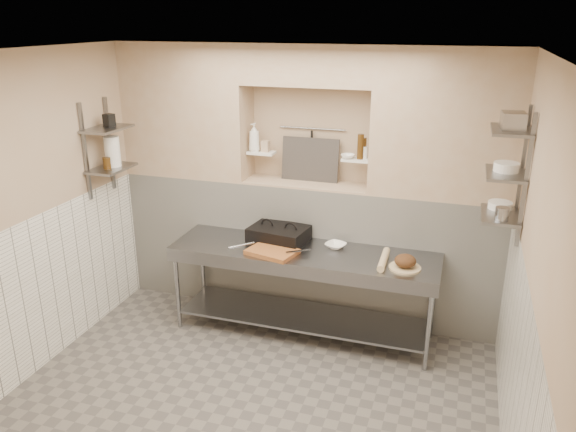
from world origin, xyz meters
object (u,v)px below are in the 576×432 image
at_px(jug_left, 112,151).
at_px(prep_table, 303,275).
at_px(mixing_bowl, 336,246).
at_px(bread_loaf, 405,261).
at_px(rolling_pin, 384,260).
at_px(bottle_soap, 254,137).
at_px(bowl_alcove, 348,156).
at_px(panini_press, 279,234).
at_px(cutting_board, 272,252).

bearing_deg(jug_left, prep_table, 2.65).
bearing_deg(mixing_bowl, prep_table, -147.58).
height_order(mixing_bowl, bread_loaf, bread_loaf).
bearing_deg(mixing_bowl, rolling_pin, -23.23).
distance_m(mixing_bowl, bottle_soap, 1.40).
height_order(bread_loaf, bottle_soap, bottle_soap).
bearing_deg(rolling_pin, bowl_alcove, 130.13).
height_order(bread_loaf, bowl_alcove, bowl_alcove).
distance_m(mixing_bowl, bread_loaf, 0.76).
xyz_separation_m(prep_table, bowl_alcove, (0.29, 0.54, 1.09)).
xyz_separation_m(panini_press, bottle_soap, (-0.39, 0.37, 0.88)).
relative_size(bottle_soap, jug_left, 0.98).
xyz_separation_m(panini_press, bowl_alcove, (0.60, 0.37, 0.76)).
distance_m(panini_press, rolling_pin, 1.11).
bearing_deg(prep_table, bottle_soap, 141.80).
distance_m(cutting_board, rolling_pin, 1.05).
height_order(cutting_board, bread_loaf, bread_loaf).
bearing_deg(bowl_alcove, bread_loaf, -42.97).
relative_size(panini_press, bowl_alcove, 4.49).
height_order(mixing_bowl, jug_left, jug_left).
distance_m(panini_press, bowl_alcove, 1.03).
distance_m(rolling_pin, jug_left, 2.87).
bearing_deg(cutting_board, bottle_soap, 121.74).
relative_size(rolling_pin, bottle_soap, 1.51).
height_order(mixing_bowl, bottle_soap, bottle_soap).
height_order(bottle_soap, jug_left, bottle_soap).
xyz_separation_m(bread_loaf, bottle_soap, (-1.67, 0.64, 0.88)).
bearing_deg(rolling_pin, mixing_bowl, 156.77).
relative_size(cutting_board, bowl_alcove, 3.34).
relative_size(prep_table, jug_left, 8.62).
bearing_deg(panini_press, cutting_board, -74.78).
bearing_deg(prep_table, bread_loaf, -5.79).
height_order(prep_table, jug_left, jug_left).
bearing_deg(prep_table, mixing_bowl, 32.42).
height_order(panini_press, bowl_alcove, bowl_alcove).
relative_size(prep_table, bottle_soap, 8.84).
bearing_deg(mixing_bowl, cutting_board, -149.14).
xyz_separation_m(bread_loaf, bowl_alcove, (-0.69, 0.64, 0.76)).
bearing_deg(bottle_soap, panini_press, -43.79).
bearing_deg(prep_table, jug_left, -177.35).
relative_size(panini_press, bottle_soap, 2.06).
height_order(rolling_pin, bowl_alcove, bowl_alcove).
distance_m(prep_table, bread_loaf, 1.04).
distance_m(panini_press, jug_left, 1.86).
relative_size(bread_loaf, bottle_soap, 0.66).
bearing_deg(bread_loaf, prep_table, 174.21).
height_order(panini_press, mixing_bowl, panini_press).
distance_m(cutting_board, jug_left, 1.90).
xyz_separation_m(mixing_bowl, bowl_alcove, (0.01, 0.36, 0.81)).
bearing_deg(cutting_board, rolling_pin, 5.98).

